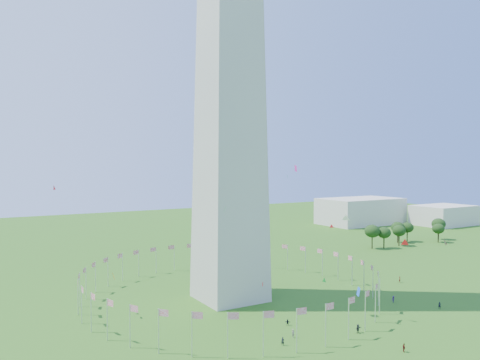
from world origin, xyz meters
The scene contains 6 objects.
flag_ring centered at (0.00, 50.00, 4.50)m, with size 80.24×80.24×9.00m.
gov_building_east_a centered at (150.00, 150.00, 8.00)m, with size 50.00×30.00×16.00m, color beige.
gov_building_east_b centered at (190.00, 120.00, 6.00)m, with size 35.00×25.00×12.00m, color beige.
crowd centered at (8.60, -2.88, 0.89)m, with size 97.21×69.37×1.97m.
kites_aloft centered at (15.85, 19.01, 20.00)m, with size 89.98×76.84×34.80m.
tree_line_east centered at (114.02, 85.29, 4.86)m, with size 53.84×15.42×10.49m.
Camera 1 is at (-63.22, -62.45, 37.62)m, focal length 35.00 mm.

